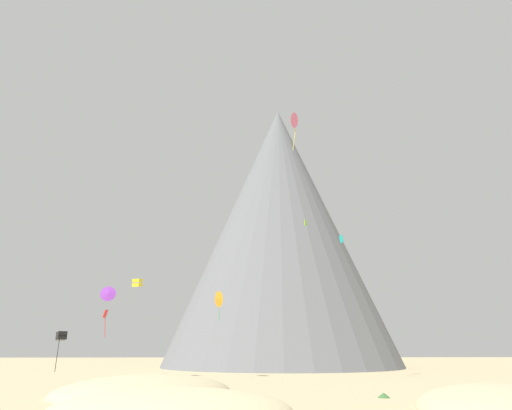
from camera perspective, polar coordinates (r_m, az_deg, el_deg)
name	(u,v)px	position (r m, az deg, el deg)	size (l,w,h in m)	color
dune_foreground_right	(506,410)	(44.52, 27.58, -20.83)	(26.77, 13.34, 3.59)	#CCBA8E
dune_midground	(145,394)	(54.55, -13.02, -21.05)	(21.44, 16.47, 3.81)	#CCBA8E
bush_near_right	(474,401)	(45.83, 24.54, -20.50)	(1.83, 1.83, 0.80)	#386633
bush_far_left	(384,395)	(50.75, 14.96, -21.02)	(1.18, 1.18, 0.48)	#386633
bush_mid_center	(192,404)	(41.59, -7.68, -22.42)	(1.17, 1.17, 0.62)	#568442
rock_massif	(274,247)	(123.96, 2.19, -4.97)	(70.59, 70.59, 67.77)	slate
kite_rainbow_high	(294,120)	(75.62, 4.49, 10.00)	(1.96, 2.42, 6.35)	#E5668C
kite_red_low	(105,318)	(68.98, -17.51, -12.67)	(0.61, 0.72, 3.60)	red
kite_violet_low	(108,294)	(86.61, -17.19, -10.04)	(2.67, 1.17, 2.55)	purple
kite_lime_mid	(306,223)	(81.56, 5.91, -2.14)	(0.52, 0.80, 1.24)	#8CD133
kite_teal_mid	(341,239)	(74.87, 10.11, -3.99)	(0.53, 0.68, 1.22)	teal
kite_orange_low	(218,299)	(78.61, -4.52, -11.13)	(1.71, 2.36, 4.69)	orange
kite_yellow_mid	(137,283)	(80.12, -13.93, -8.96)	(1.57, 1.61, 1.41)	yellow
kite_black_low	(61,336)	(72.53, -22.15, -14.26)	(1.66, 1.68, 5.26)	black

